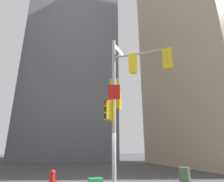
{
  "coord_description": "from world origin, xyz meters",
  "views": [
    {
      "loc": [
        -2.92,
        -9.02,
        1.77
      ],
      "look_at": [
        -0.07,
        0.13,
        4.79
      ],
      "focal_mm": 29.31,
      "sensor_mm": 36.0,
      "label": 1
    }
  ],
  "objects": [
    {
      "name": "building_tower_right",
      "position": [
        15.96,
        7.14,
        19.85
      ],
      "size": [
        14.15,
        14.15,
        39.7
      ],
      "primitive_type": "cube",
      "color": "tan",
      "rests_on": "ground"
    },
    {
      "name": "signal_pole_assembly",
      "position": [
        0.49,
        -0.2,
        4.73
      ],
      "size": [
        3.22,
        3.49,
        7.88
      ],
      "color": "#9EA0A3",
      "rests_on": "ground"
    },
    {
      "name": "fire_hydrant",
      "position": [
        -2.81,
        0.02,
        0.47
      ],
      "size": [
        0.33,
        0.23,
        0.89
      ],
      "color": "red",
      "rests_on": "ground"
    },
    {
      "name": "building_mid_block",
      "position": [
        -1.02,
        24.63,
        22.87
      ],
      "size": [
        14.83,
        14.83,
        45.73
      ],
      "primitive_type": "cube",
      "color": "slate",
      "rests_on": "ground"
    },
    {
      "name": "trash_bin",
      "position": [
        3.58,
        -0.51,
        0.43
      ],
      "size": [
        0.54,
        0.54,
        0.85
      ],
      "primitive_type": "cylinder",
      "color": "#3F593F",
      "rests_on": "ground"
    }
  ]
}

